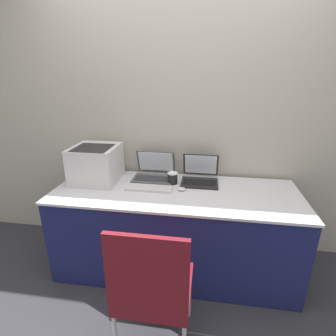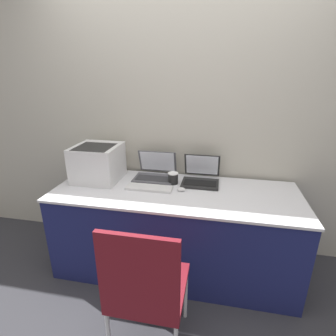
# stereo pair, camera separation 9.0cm
# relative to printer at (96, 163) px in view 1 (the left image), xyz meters

# --- Properties ---
(ground_plane) EXTENTS (14.00, 14.00, 0.00)m
(ground_plane) POSITION_rel_printer_xyz_m (0.72, -0.47, -0.92)
(ground_plane) COLOR #333338
(wall_back) EXTENTS (8.00, 0.05, 2.60)m
(wall_back) POSITION_rel_printer_xyz_m (0.72, 0.33, 0.38)
(wall_back) COLOR #B7B2A3
(wall_back) RESTS_ON ground_plane
(table) EXTENTS (2.01, 0.75, 0.75)m
(table) POSITION_rel_printer_xyz_m (0.72, -0.11, -0.55)
(table) COLOR #191E51
(table) RESTS_ON ground_plane
(printer) EXTENTS (0.39, 0.39, 0.31)m
(printer) POSITION_rel_printer_xyz_m (0.00, 0.00, 0.00)
(printer) COLOR silver
(printer) RESTS_ON table
(laptop_left) EXTENTS (0.36, 0.31, 0.23)m
(laptop_left) POSITION_rel_printer_xyz_m (0.49, 0.14, -0.12)
(laptop_left) COLOR #4C4C51
(laptop_left) RESTS_ON table
(laptop_right) EXTENTS (0.32, 0.32, 0.23)m
(laptop_right) POSITION_rel_printer_xyz_m (0.91, 0.12, -0.12)
(laptop_right) COLOR black
(laptop_right) RESTS_ON table
(external_keyboard) EXTENTS (0.39, 0.13, 0.02)m
(external_keyboard) POSITION_rel_printer_xyz_m (0.50, -0.12, -0.16)
(external_keyboard) COLOR silver
(external_keyboard) RESTS_ON table
(coffee_cup) EXTENTS (0.09, 0.09, 0.10)m
(coffee_cup) POSITION_rel_printer_xyz_m (0.68, 0.04, -0.12)
(coffee_cup) COLOR black
(coffee_cup) RESTS_ON table
(mouse) EXTENTS (0.07, 0.06, 0.03)m
(mouse) POSITION_rel_printer_xyz_m (0.77, -0.10, -0.15)
(mouse) COLOR silver
(mouse) RESTS_ON table
(chair) EXTENTS (0.43, 0.46, 0.95)m
(chair) POSITION_rel_printer_xyz_m (0.69, -0.92, -0.38)
(chair) COLOR maroon
(chair) RESTS_ON ground_plane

